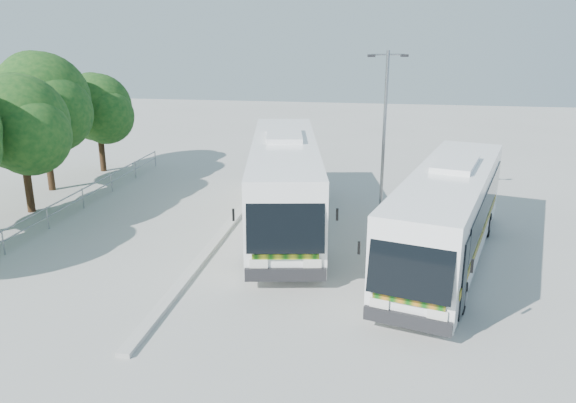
% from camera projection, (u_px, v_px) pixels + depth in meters
% --- Properties ---
extents(ground, '(100.00, 100.00, 0.00)m').
position_uv_depth(ground, '(257.00, 272.00, 20.11)').
color(ground, '#A7A7A1').
rests_on(ground, ground).
extents(kerb_divider, '(0.40, 16.00, 0.15)m').
position_uv_depth(kerb_divider, '(212.00, 246.00, 22.34)').
color(kerb_divider, '#B2B2AD').
rests_on(kerb_divider, ground).
extents(railing, '(0.06, 22.00, 1.00)m').
position_uv_depth(railing, '(60.00, 206.00, 25.27)').
color(railing, gray).
rests_on(railing, ground).
extents(tree_far_c, '(4.97, 4.69, 6.49)m').
position_uv_depth(tree_far_c, '(21.00, 123.00, 25.61)').
color(tree_far_c, '#382314').
rests_on(tree_far_c, ground).
extents(tree_far_d, '(5.62, 5.30, 7.33)m').
position_uv_depth(tree_far_d, '(43.00, 101.00, 29.13)').
color(tree_far_d, '#382314').
rests_on(tree_far_d, ground).
extents(tree_far_e, '(4.54, 4.28, 5.92)m').
position_uv_depth(tree_far_e, '(99.00, 108.00, 33.54)').
color(tree_far_e, '#382314').
rests_on(tree_far_e, ground).
extents(coach_main, '(5.05, 13.75, 3.74)m').
position_uv_depth(coach_main, '(284.00, 181.00, 24.39)').
color(coach_main, white).
rests_on(coach_main, ground).
extents(coach_adjacent, '(5.58, 12.62, 3.44)m').
position_uv_depth(coach_adjacent, '(447.00, 213.00, 20.55)').
color(coach_adjacent, white).
rests_on(coach_adjacent, ground).
extents(lamppost, '(1.80, 0.64, 7.48)m').
position_uv_depth(lamppost, '(384.00, 126.00, 25.59)').
color(lamppost, gray).
rests_on(lamppost, ground).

